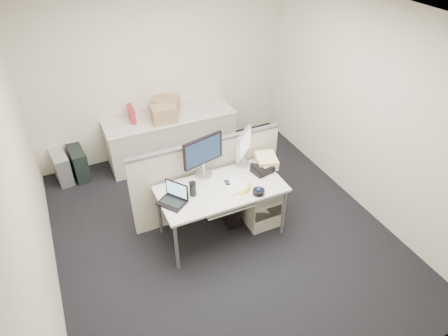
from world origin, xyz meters
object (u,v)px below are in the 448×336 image
laptop (171,196)px  desk_phone (262,169)px  desk (221,192)px  monitor_main (203,157)px

laptop → desk_phone: (1.22, 0.10, -0.07)m
desk → laptop: 0.65m
monitor_main → desk_phone: bearing=-33.1°
laptop → desk: bearing=55.2°
desk → monitor_main: bearing=106.1°
monitor_main → desk_phone: monitor_main is taller
monitor_main → laptop: bearing=-161.1°
desk → desk_phone: bearing=7.6°
desk_phone → monitor_main: bearing=150.6°
laptop → desk_phone: 1.23m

